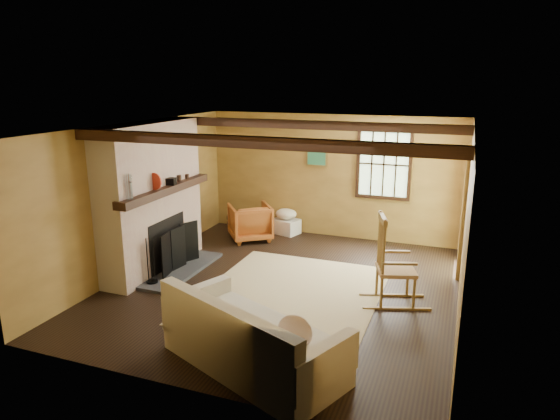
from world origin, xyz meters
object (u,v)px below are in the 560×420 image
at_px(fireplace, 153,204).
at_px(laundry_basket, 286,226).
at_px(rocking_chair, 393,267).
at_px(armchair, 250,222).
at_px(sofa, 250,343).

xyz_separation_m(fireplace, laundry_basket, (1.36, 2.55, -0.95)).
xyz_separation_m(fireplace, rocking_chair, (3.84, 0.02, -0.56)).
bearing_deg(rocking_chair, armchair, 39.57).
height_order(sofa, laundry_basket, sofa).
height_order(laundry_basket, armchair, armchair).
relative_size(rocking_chair, laundry_basket, 2.57).
relative_size(rocking_chair, armchair, 1.65).
bearing_deg(armchair, rocking_chair, 110.44).
bearing_deg(laundry_basket, rocking_chair, -45.52).
distance_m(laundry_basket, armchair, 0.83).
distance_m(fireplace, sofa, 3.52).
height_order(rocking_chair, sofa, rocking_chair).
relative_size(fireplace, armchair, 3.10).
height_order(rocking_chair, armchair, rocking_chair).
height_order(fireplace, sofa, fireplace).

